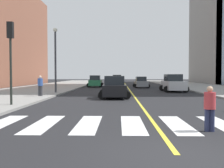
% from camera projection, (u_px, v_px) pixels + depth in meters
% --- Properties ---
extents(ground_plane, '(220.00, 220.00, 0.00)m').
position_uv_depth(ground_plane, '(177.00, 155.00, 6.43)').
color(ground_plane, black).
extents(sidewalk_kerb_west, '(10.00, 120.00, 0.15)m').
position_uv_depth(sidewalk_kerb_west, '(15.00, 93.00, 26.70)').
color(sidewalk_kerb_west, gray).
rests_on(sidewalk_kerb_west, ground).
extents(crosswalk_paint, '(13.50, 4.00, 0.01)m').
position_uv_depth(crosswalk_paint, '(155.00, 124.00, 10.42)').
color(crosswalk_paint, silver).
rests_on(crosswalk_paint, ground).
extents(lane_divider_paint, '(0.16, 80.00, 0.01)m').
position_uv_depth(lane_divider_paint, '(127.00, 86.00, 46.39)').
color(lane_divider_paint, yellow).
rests_on(lane_divider_paint, ground).
extents(car_black_nearest, '(2.74, 4.32, 1.91)m').
position_uv_depth(car_black_nearest, '(114.00, 88.00, 22.13)').
color(car_black_nearest, black).
rests_on(car_black_nearest, ground).
extents(car_gray_second, '(2.50, 3.92, 1.73)m').
position_uv_depth(car_gray_second, '(141.00, 83.00, 39.85)').
color(car_gray_second, slate).
rests_on(car_gray_second, ground).
extents(car_yellow_third, '(2.79, 4.46, 1.99)m').
position_uv_depth(car_yellow_third, '(117.00, 80.00, 53.61)').
color(car_yellow_third, gold).
rests_on(car_yellow_third, ground).
extents(car_green_fourth, '(2.70, 4.29, 1.91)m').
position_uv_depth(car_green_fourth, '(95.00, 82.00, 42.22)').
color(car_green_fourth, '#236B42').
rests_on(car_green_fourth, ground).
extents(car_silver_fifth, '(2.94, 4.67, 2.07)m').
position_uv_depth(car_silver_fifth, '(173.00, 84.00, 30.59)').
color(car_silver_fifth, '#B7B7BC').
rests_on(car_silver_fifth, ground).
extents(traffic_light_far_corner, '(0.36, 0.41, 5.12)m').
position_uv_depth(traffic_light_far_corner, '(11.00, 47.00, 15.95)').
color(traffic_light_far_corner, black).
rests_on(traffic_light_far_corner, sidewalk_kerb_west).
extents(pedestrian_crossing, '(0.40, 0.40, 1.61)m').
position_uv_depth(pedestrian_crossing, '(210.00, 107.00, 9.11)').
color(pedestrian_crossing, '#232847').
rests_on(pedestrian_crossing, ground).
extents(pedestrian_walking_west, '(0.44, 0.44, 1.78)m').
position_uv_depth(pedestrian_walking_west, '(40.00, 85.00, 22.61)').
color(pedestrian_walking_west, '#38383D').
rests_on(pedestrian_walking_west, sidewalk_kerb_west).
extents(street_lamp, '(0.44, 0.44, 6.76)m').
position_uv_depth(street_lamp, '(55.00, 54.00, 26.95)').
color(street_lamp, '#38383D').
rests_on(street_lamp, sidewalk_kerb_west).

